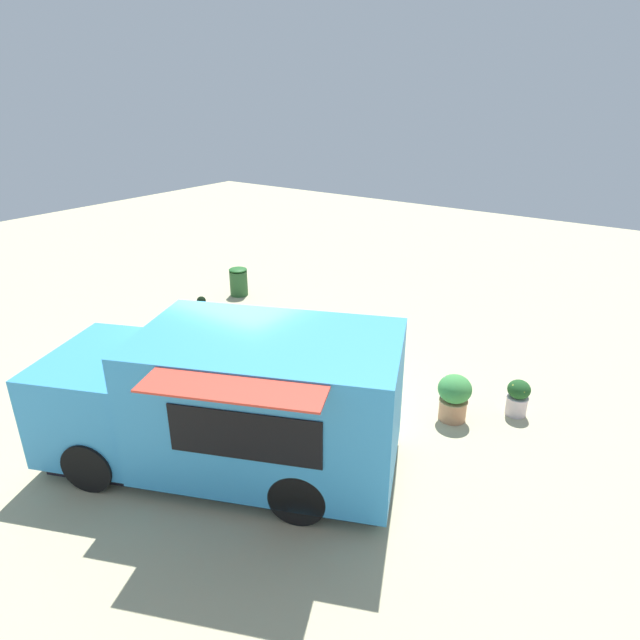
{
  "coord_description": "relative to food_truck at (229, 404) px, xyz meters",
  "views": [
    {
      "loc": [
        -6.59,
        -6.19,
        5.53
      ],
      "look_at": [
        1.99,
        -0.15,
        1.07
      ],
      "focal_mm": 30.26,
      "sensor_mm": 36.0,
      "label": 1
    }
  ],
  "objects": [
    {
      "name": "planter_flowering_far",
      "position": [
        4.06,
        -3.29,
        -0.73
      ],
      "size": [
        0.41,
        0.41,
        0.7
      ],
      "color": "beige",
      "rests_on": "ground_plane"
    },
    {
      "name": "ground_plane",
      "position": [
        1.58,
        0.95,
        -1.09
      ],
      "size": [
        40.0,
        40.0,
        0.0
      ],
      "primitive_type": "plane",
      "color": "#BCB38B"
    },
    {
      "name": "planter_flowering_near",
      "position": [
        3.24,
        -2.38,
        -0.62
      ],
      "size": [
        0.6,
        0.6,
        0.88
      ],
      "color": "tan",
      "rests_on": "ground_plane"
    },
    {
      "name": "food_truck",
      "position": [
        0.0,
        0.0,
        0.0
      ],
      "size": [
        4.17,
        5.89,
        2.3
      ],
      "color": "#3693D3",
      "rests_on": "ground_plane"
    },
    {
      "name": "person_customer",
      "position": [
        3.36,
        4.21,
        -0.73
      ],
      "size": [
        0.7,
        0.77,
        0.91
      ],
      "color": "black",
      "rests_on": "ground_plane"
    },
    {
      "name": "trash_bin",
      "position": [
        5.8,
        5.29,
        -0.67
      ],
      "size": [
        0.52,
        0.52,
        0.83
      ],
      "color": "#285529",
      "rests_on": "ground_plane"
    }
  ]
}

